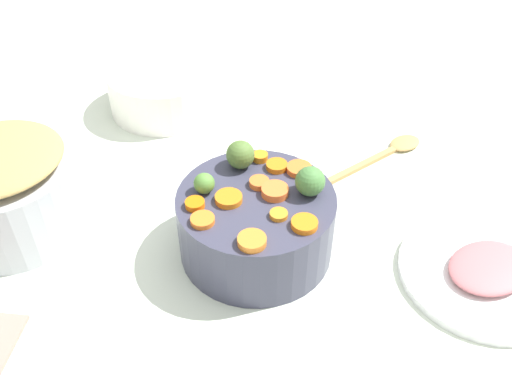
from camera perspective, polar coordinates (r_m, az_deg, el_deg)
name	(u,v)px	position (r m, az deg, el deg)	size (l,w,h in m)	color
tabletop	(267,235)	(0.88, 1.19, -4.46)	(2.40, 2.40, 0.02)	silver
serving_bowl_carrots	(256,224)	(0.81, 0.00, -3.37)	(0.23, 0.23, 0.10)	#3A3B4E
metal_pot	(9,197)	(0.93, -24.34, -0.51)	(0.22, 0.22, 0.12)	#B6B7C1
carrot_slice_0	(259,183)	(0.79, 0.34, 0.98)	(0.03, 0.03, 0.01)	orange
carrot_slice_1	(304,224)	(0.73, 5.07, -3.32)	(0.04, 0.04, 0.01)	orange
carrot_slice_2	(252,241)	(0.71, -0.43, -5.11)	(0.04, 0.04, 0.01)	orange
carrot_slice_3	(260,157)	(0.84, 0.43, 3.69)	(0.02, 0.02, 0.01)	orange
carrot_slice_4	(195,204)	(0.76, -6.38, -1.24)	(0.03, 0.03, 0.01)	orange
carrot_slice_5	(203,220)	(0.74, -5.59, -2.92)	(0.03, 0.03, 0.01)	orange
carrot_slice_6	(279,215)	(0.74, 2.38, -2.36)	(0.03, 0.03, 0.01)	orange
carrot_slice_7	(299,169)	(0.82, 4.52, 2.42)	(0.04, 0.04, 0.01)	orange
carrot_slice_8	(229,198)	(0.77, -2.87, -0.67)	(0.04, 0.04, 0.01)	orange
carrot_slice_9	(277,166)	(0.83, 2.18, 2.74)	(0.03, 0.03, 0.01)	orange
carrot_slice_10	(276,191)	(0.78, 2.07, 0.10)	(0.04, 0.04, 0.01)	orange
brussels_sprout_0	(310,181)	(0.77, 5.66, 1.13)	(0.04, 0.04, 0.04)	#46793B
brussels_sprout_1	(204,183)	(0.78, -5.42, 0.91)	(0.03, 0.03, 0.03)	#538637
brussels_sprout_2	(240,155)	(0.82, -1.64, 3.91)	(0.04, 0.04, 0.04)	#506F31
wooden_spoon	(388,151)	(1.06, 13.63, 4.13)	(0.25, 0.12, 0.01)	tan
casserole_dish	(165,89)	(1.17, -9.47, 10.54)	(0.23, 0.23, 0.09)	white
ham_plate	(483,274)	(0.87, 22.59, -7.86)	(0.24, 0.24, 0.01)	white
ham_slice_main	(489,267)	(0.86, 23.12, -7.23)	(0.13, 0.10, 0.02)	#BC696D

